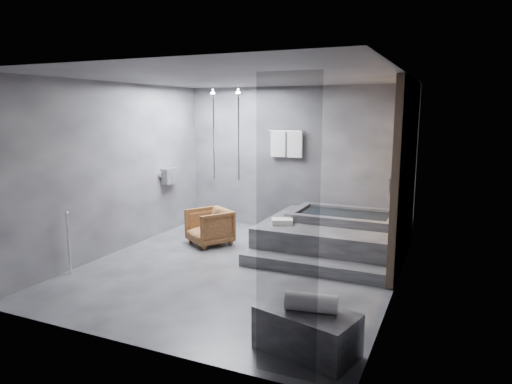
% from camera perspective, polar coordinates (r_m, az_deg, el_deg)
% --- Properties ---
extents(room, '(5.00, 5.04, 2.82)m').
position_cam_1_polar(room, '(6.66, 1.76, 4.88)').
color(room, '#2D2D2F').
rests_on(room, ground).
extents(tub_deck, '(2.20, 2.00, 0.50)m').
position_cam_1_polar(tub_deck, '(7.86, 9.51, -5.43)').
color(tub_deck, '#323234').
rests_on(tub_deck, ground).
extents(tub_step, '(2.20, 0.36, 0.18)m').
position_cam_1_polar(tub_step, '(6.82, 6.94, -9.22)').
color(tub_step, '#323234').
rests_on(tub_step, ground).
extents(concrete_bench, '(1.07, 0.76, 0.43)m').
position_cam_1_polar(concrete_bench, '(4.68, 6.35, -16.92)').
color(concrete_bench, '#2E2E30').
rests_on(concrete_bench, ground).
extents(driftwood_chair, '(0.94, 0.95, 0.63)m').
position_cam_1_polar(driftwood_chair, '(8.13, -5.83, -4.34)').
color(driftwood_chair, '#402310').
rests_on(driftwood_chair, ground).
extents(rolled_towel, '(0.53, 0.26, 0.18)m').
position_cam_1_polar(rolled_towel, '(4.54, 6.93, -13.55)').
color(rolled_towel, silver).
rests_on(rolled_towel, concrete_bench).
extents(deck_towel, '(0.41, 0.36, 0.09)m').
position_cam_1_polar(deck_towel, '(7.51, 3.29, -3.71)').
color(deck_towel, white).
rests_on(deck_towel, tub_deck).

